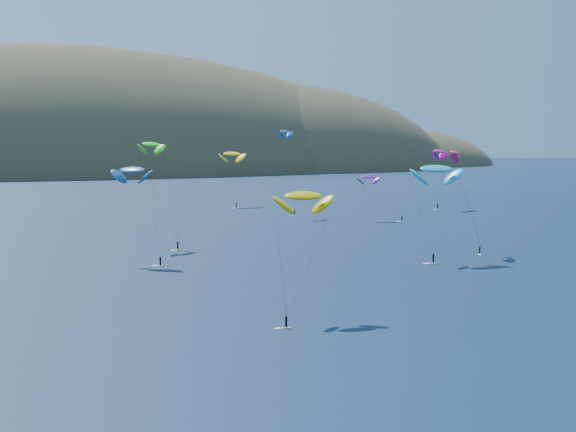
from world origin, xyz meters
The scene contains 10 objects.
island centered at (39.40, 562.36, -10.74)m, with size 730.00×300.00×210.00m.
kitesurfer_2 centered at (-26.12, 39.37, 15.94)m, with size 11.05×10.74×18.21m.
kitesurfer_3 centered at (-26.93, 116.16, 22.40)m, with size 8.10×14.06×24.54m.
kitesurfer_4 centered at (28.77, 168.00, 25.84)m, with size 7.55×6.29×27.83m.
kitesurfer_5 centered at (18.71, 72.84, 17.78)m, with size 11.12×8.93×20.71m.
kitesurfer_6 centered at (45.27, 145.29, 12.52)m, with size 10.97×10.75×14.54m.
kitesurfer_8 centered at (86.93, 169.39, 19.48)m, with size 10.62×8.93×22.23m.
kitesurfer_9 centered at (29.06, 81.07, 20.72)m, with size 7.08×11.47×22.76m.
kitesurfer_10 centered at (-36.45, 94.63, 17.67)m, with size 8.81×13.94×20.10m.
kitesurfer_11 centered at (26.68, 209.51, 18.41)m, with size 10.93×14.10×21.32m.
Camera 1 is at (-72.62, -58.49, 23.61)m, focal length 50.00 mm.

